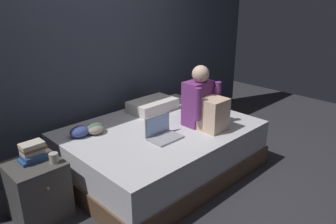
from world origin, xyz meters
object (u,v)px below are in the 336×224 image
book_stack (33,152)px  nightstand (38,190)px  pillow (153,105)px  bed (161,149)px  mug (54,158)px  person_sitting (204,104)px  laptop (162,133)px  clothes_pile (89,130)px

book_stack → nightstand: bearing=-119.5°
pillow → book_stack: bearing=-172.1°
bed → pillow: pillow is taller
pillow → mug: bearing=-165.3°
person_sitting → pillow: bearing=94.4°
book_stack → mug: book_stack is taller
laptop → pillow: size_ratio=0.57×
bed → nightstand: bearing=171.9°
nightstand → laptop: bearing=-18.9°
bed → laptop: (-0.17, -0.20, 0.32)m
bed → pillow: size_ratio=3.57×
clothes_pile → person_sitting: bearing=-34.1°
nightstand → mug: mug is taller
pillow → clothes_pile: 0.94m
bed → pillow: (0.29, 0.45, 0.33)m
mug → laptop: bearing=-14.9°
nightstand → person_sitting: (1.65, -0.48, 0.51)m
person_sitting → mug: (-1.52, 0.36, -0.20)m
pillow → book_stack: book_stack is taller
pillow → mug: size_ratio=6.22×
pillow → book_stack: 1.58m
pillow → mug: (-1.46, -0.38, -0.01)m
laptop → clothes_pile: (-0.47, 0.57, -0.00)m
bed → person_sitting: 0.69m
laptop → book_stack: (-1.11, 0.43, 0.03)m
nightstand → book_stack: bearing=60.5°
bed → laptop: size_ratio=6.25×
book_stack → mug: 0.20m
book_stack → mug: size_ratio=2.53×
bed → mug: 1.21m
person_sitting → laptop: 0.56m
mug → clothes_pile: bearing=30.1°
nightstand → book_stack: 0.35m
laptop → person_sitting: bearing=-10.5°
nightstand → pillow: bearing=9.4°
laptop → mug: (-1.00, 0.27, -0.00)m
bed → clothes_pile: size_ratio=5.68×
person_sitting → pillow: person_sitting is taller
person_sitting → bed: bearing=139.6°
book_stack → mug: bearing=-58.0°
nightstand → clothes_pile: (0.66, 0.19, 0.31)m
nightstand → person_sitting: 1.79m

